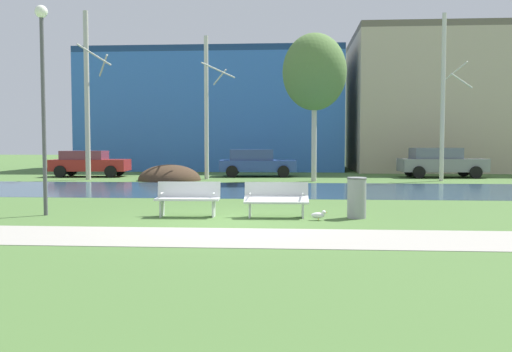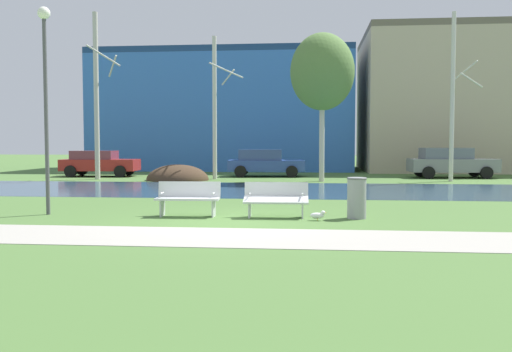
# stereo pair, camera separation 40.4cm
# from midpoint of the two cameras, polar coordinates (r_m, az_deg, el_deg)

# --- Properties ---
(ground_plane) EXTENTS (120.00, 120.00, 0.00)m
(ground_plane) POSITION_cam_midpoint_polar(r_m,az_deg,el_deg) (23.03, -0.39, -1.20)
(ground_plane) COLOR #476B33
(paved_path_strip) EXTENTS (60.00, 2.26, 0.01)m
(paved_path_strip) POSITION_cam_midpoint_polar(r_m,az_deg,el_deg) (11.06, -5.32, -6.25)
(paved_path_strip) COLOR #9E998E
(paved_path_strip) RESTS_ON ground
(river_band) EXTENTS (80.00, 7.37, 0.01)m
(river_band) POSITION_cam_midpoint_polar(r_m,az_deg,el_deg) (22.08, -0.58, -1.39)
(river_band) COLOR #2D475B
(river_band) RESTS_ON ground
(soil_mound) EXTENTS (3.10, 2.84, 1.57)m
(soil_mound) POSITION_cam_midpoint_polar(r_m,az_deg,el_deg) (27.79, -9.26, -0.45)
(soil_mound) COLOR #423021
(soil_mound) RESTS_ON ground
(bench_left) EXTENTS (1.61, 0.60, 0.87)m
(bench_left) POSITION_cam_midpoint_polar(r_m,az_deg,el_deg) (14.14, -7.81, -2.24)
(bench_left) COLOR silver
(bench_left) RESTS_ON ground
(bench_right) EXTENTS (1.61, 0.60, 0.87)m
(bench_right) POSITION_cam_midpoint_polar(r_m,az_deg,el_deg) (13.86, 1.26, -2.32)
(bench_right) COLOR silver
(bench_right) RESTS_ON ground
(trash_bin) EXTENTS (0.49, 0.49, 1.01)m
(trash_bin) POSITION_cam_midpoint_polar(r_m,az_deg,el_deg) (13.91, 9.46, -2.13)
(trash_bin) COLOR gray
(trash_bin) RESTS_ON ground
(seagull) EXTENTS (0.39, 0.15, 0.24)m
(seagull) POSITION_cam_midpoint_polar(r_m,az_deg,el_deg) (13.41, 5.57, -4.00)
(seagull) COLOR white
(seagull) RESTS_ON ground
(streetlamp) EXTENTS (0.32, 0.32, 5.31)m
(streetlamp) POSITION_cam_midpoint_polar(r_m,az_deg,el_deg) (15.34, -21.74, 9.52)
(streetlamp) COLOR #4C4C51
(streetlamp) RESTS_ON ground
(birch_far_left) EXTENTS (1.45, 2.44, 8.38)m
(birch_far_left) POSITION_cam_midpoint_polar(r_m,az_deg,el_deg) (29.32, -17.27, 8.01)
(birch_far_left) COLOR #BCB7A8
(birch_far_left) RESTS_ON ground
(birch_left) EXTENTS (1.60, 2.53, 7.24)m
(birch_left) POSITION_cam_midpoint_polar(r_m,az_deg,el_deg) (28.55, -5.44, 7.16)
(birch_left) COLOR beige
(birch_left) RESTS_ON ground
(birch_center_left) EXTENTS (3.06, 3.06, 7.07)m
(birch_center_left) POSITION_cam_midpoint_polar(r_m,az_deg,el_deg) (27.12, 5.58, 10.52)
(birch_center_left) COLOR beige
(birch_center_left) RESTS_ON ground
(birch_center) EXTENTS (1.48, 2.47, 8.06)m
(birch_center) POSITION_cam_midpoint_polar(r_m,az_deg,el_deg) (28.50, 18.29, 7.74)
(birch_center) COLOR beige
(birch_center) RESTS_ON ground
(parked_van_nearest_red) EXTENTS (4.19, 2.14, 1.42)m
(parked_van_nearest_red) POSITION_cam_midpoint_polar(r_m,az_deg,el_deg) (31.86, -17.10, 1.30)
(parked_van_nearest_red) COLOR maroon
(parked_van_nearest_red) RESTS_ON ground
(parked_sedan_second_blue) EXTENTS (4.26, 2.27, 1.49)m
(parked_sedan_second_blue) POSITION_cam_midpoint_polar(r_m,az_deg,el_deg) (30.59, -0.38, 1.41)
(parked_sedan_second_blue) COLOR #2D4793
(parked_sedan_second_blue) RESTS_ON ground
(parked_hatch_third_grey) EXTENTS (4.54, 2.17, 1.58)m
(parked_hatch_third_grey) POSITION_cam_midpoint_polar(r_m,az_deg,el_deg) (31.23, 18.01, 1.37)
(parked_hatch_third_grey) COLOR slate
(parked_hatch_third_grey) RESTS_ON ground
(building_blue_store) EXTENTS (17.39, 8.34, 8.02)m
(building_blue_store) POSITION_cam_midpoint_polar(r_m,az_deg,el_deg) (39.52, -4.45, 6.55)
(building_blue_store) COLOR #3870C6
(building_blue_store) RESTS_ON ground
(building_beige_block) EXTENTS (15.33, 9.99, 9.11)m
(building_beige_block) POSITION_cam_midpoint_polar(r_m,az_deg,el_deg) (40.42, 20.48, 7.05)
(building_beige_block) COLOR #BCAD8E
(building_beige_block) RESTS_ON ground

